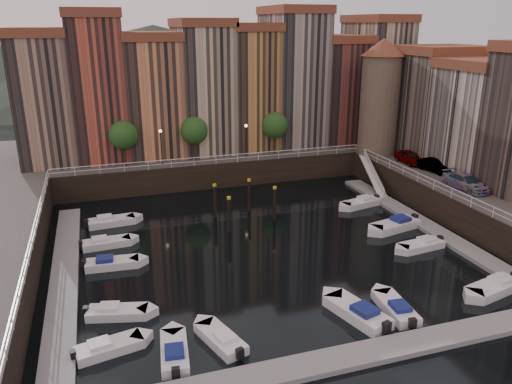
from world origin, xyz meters
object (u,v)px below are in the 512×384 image
object	(u,v)px
car_b	(436,166)
car_c	(465,183)
gangway	(373,174)
mooring_pilings	(242,204)
boat_left_0	(108,348)
boat_left_2	(111,263)
corner_tower	(380,96)
car_a	(409,158)
boat_left_1	(116,312)

from	to	relation	value
car_b	car_c	xyz separation A→B (m)	(-1.01, -5.89, 0.01)
gangway	mooring_pilings	size ratio (longest dim) A/B	1.45
boat_left_0	boat_left_2	xyz separation A→B (m)	(0.69, 11.16, 0.02)
corner_tower	mooring_pilings	world-z (taller)	corner_tower
gangway	boat_left_0	bearing A→B (deg)	-144.27
mooring_pilings	boat_left_0	world-z (taller)	mooring_pilings
mooring_pilings	car_b	world-z (taller)	car_b
car_c	corner_tower	bearing A→B (deg)	87.11
car_a	corner_tower	bearing A→B (deg)	103.27
gangway	mooring_pilings	xyz separation A→B (m)	(-17.02, -4.30, -0.27)
mooring_pilings	boat_left_2	bearing A→B (deg)	-153.07
corner_tower	car_a	size ratio (longest dim) A/B	3.18
corner_tower	car_b	distance (m)	11.52
car_c	car_a	bearing A→B (deg)	82.05
boat_left_1	car_b	xyz separation A→B (m)	(34.55, 13.34, 3.41)
boat_left_0	boat_left_1	distance (m)	3.82
gangway	boat_left_2	world-z (taller)	gangway
car_a	car_c	size ratio (longest dim) A/B	0.85
gangway	car_c	world-z (taller)	car_c
boat_left_0	boat_left_1	world-z (taller)	boat_left_1
mooring_pilings	boat_left_1	bearing A→B (deg)	-132.68
corner_tower	gangway	size ratio (longest dim) A/B	1.66
boat_left_2	car_a	bearing A→B (deg)	20.54
boat_left_1	car_a	xyz separation A→B (m)	(33.90, 17.24, 3.42)
car_a	car_b	size ratio (longest dim) A/B	0.98
corner_tower	car_b	world-z (taller)	corner_tower
corner_tower	boat_left_1	size ratio (longest dim) A/B	3.23
gangway	boat_left_2	size ratio (longest dim) A/B	1.89
boat_left_1	boat_left_2	size ratio (longest dim) A/B	0.97
gangway	boat_left_1	distance (m)	34.99
boat_left_2	car_b	distance (m)	35.21
boat_left_0	gangway	bearing A→B (deg)	24.24
car_b	mooring_pilings	bearing A→B (deg)	168.26
gangway	boat_left_1	xyz separation A→B (m)	(-29.85, -18.20, -1.59)
boat_left_1	car_c	bearing A→B (deg)	26.83
mooring_pilings	car_b	distance (m)	21.83
boat_left_0	car_c	bearing A→B (deg)	6.64
gangway	car_a	bearing A→B (deg)	-13.37
boat_left_2	car_c	size ratio (longest dim) A/B	0.87
boat_left_1	mooring_pilings	bearing A→B (deg)	61.64
gangway	car_a	distance (m)	4.55
corner_tower	car_b	bearing A→B (deg)	-79.07
corner_tower	boat_left_0	bearing A→B (deg)	-141.63
corner_tower	boat_left_1	distance (m)	41.05
car_a	mooring_pilings	bearing A→B (deg)	-169.64
gangway	car_a	size ratio (longest dim) A/B	1.92
gangway	corner_tower	bearing A→B (deg)	57.20
corner_tower	car_c	size ratio (longest dim) A/B	2.72
mooring_pilings	car_a	distance (m)	21.44
corner_tower	boat_left_1	xyz separation A→B (m)	(-32.75, -22.70, -9.87)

